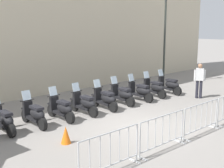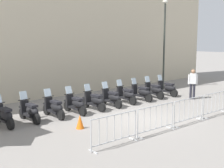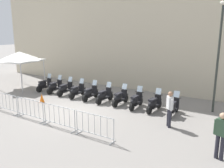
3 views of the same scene
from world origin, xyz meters
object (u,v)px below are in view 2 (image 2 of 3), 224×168
Objects in this scene: motorcycle_7 at (141,93)px; barrier_segment_3 at (216,104)px; motorcycle_6 at (126,95)px; officer_near_row_end at (193,82)px; barrier_segment_2 at (189,111)px; traffic_cone at (80,122)px; motorcycle_9 at (167,88)px; barrier_segment_0 at (115,130)px; motorcycle_5 at (112,98)px; street_lamp at (164,36)px; motorcycle_1 at (30,111)px; motorcycle_4 at (94,101)px; motorcycle_8 at (154,90)px; motorcycle_2 at (54,108)px; motorcycle_0 at (4,116)px; barrier_segment_1 at (156,120)px; motorcycle_3 at (76,104)px.

barrier_segment_3 is at bearing -94.92° from motorcycle_7.
officer_near_row_end is (3.38, -2.19, 0.53)m from motorcycle_6.
traffic_cone is at bearing 140.51° from barrier_segment_2.
barrier_segment_0 is (-8.65, -3.20, 0.07)m from motorcycle_9.
motorcycle_5 is 7.17m from street_lamp.
motorcycle_1 is 8.29m from barrier_segment_3.
barrier_segment_3 is at bearing -8.48° from barrier_segment_2.
motorcycle_7 is at bearing 59.88° from barrier_segment_2.
officer_near_row_end is (2.66, 2.47, 0.46)m from barrier_segment_3.
motorcycle_8 is at bearing -7.13° from motorcycle_4.
barrier_segment_0 is at bearing -102.13° from motorcycle_2.
officer_near_row_end reaches higher than motorcycle_8.
barrier_segment_1 is at bearing -56.87° from motorcycle_0.
motorcycle_0 and motorcycle_6 have the same top height.
motorcycle_7 is 0.89× the size of barrier_segment_2.
motorcycle_0 and motorcycle_8 have the same top height.
traffic_cone is at bearing -162.66° from motorcycle_6.
motorcycle_7 is (4.42, -0.58, 0.00)m from motorcycle_3.
street_lamp is at bearing 0.59° from motorcycle_1.
barrier_segment_3 is (1.83, -4.73, 0.07)m from motorcycle_5.
barrier_segment_1 is 2.04m from barrier_segment_2.
motorcycle_0 is 1.00× the size of motorcycle_4.
barrier_segment_3 is 0.33× the size of street_lamp.
motorcycle_3 is 6.68m from motorcycle_9.
motorcycle_5 and motorcycle_9 have the same top height.
motorcycle_7 is 1.00× the size of officer_near_row_end.
barrier_segment_3 is (6.07, -0.90, 0.00)m from barrier_segment_0.
barrier_segment_1 is at bearing -152.14° from motorcycle_9.
motorcycle_0 is 2.23m from motorcycle_2.
motorcycle_7 is 2.23m from motorcycle_9.
street_lamp is at bearing -0.22° from motorcycle_0.
barrier_segment_3 is at bearing -68.80° from motorcycle_5.
motorcycle_1 is 4.45m from motorcycle_5.
barrier_segment_0 is (-6.45, -3.54, 0.07)m from motorcycle_7.
motorcycle_1 is at bearing 169.84° from motorcycle_4.
motorcycle_0 is at bearing 142.45° from barrier_segment_3.
motorcycle_5 is (2.20, -0.30, 0.00)m from motorcycle_3.
motorcycle_4 is at bearing 172.46° from motorcycle_7.
street_lamp is at bearing 50.78° from barrier_segment_3.
motorcycle_5 is 0.89× the size of barrier_segment_1.
barrier_segment_1 is at bearing -60.37° from traffic_cone.
motorcycle_4 is 1.00× the size of motorcycle_9.
motorcycle_7 is (6.61, -1.03, 0.00)m from motorcycle_1.
motorcycle_9 is at bearing -143.18° from street_lamp.
motorcycle_2 is at bearing 171.38° from motorcycle_5.
motorcycle_5 is (5.49, -0.90, 0.00)m from motorcycle_0.
motorcycle_9 is (5.51, -0.78, 0.00)m from motorcycle_4.
motorcycle_9 is 5.97m from barrier_segment_2.
barrier_segment_1 is at bearing 171.52° from barrier_segment_2.
barrier_segment_2 is (2.02, -4.73, 0.07)m from motorcycle_3.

